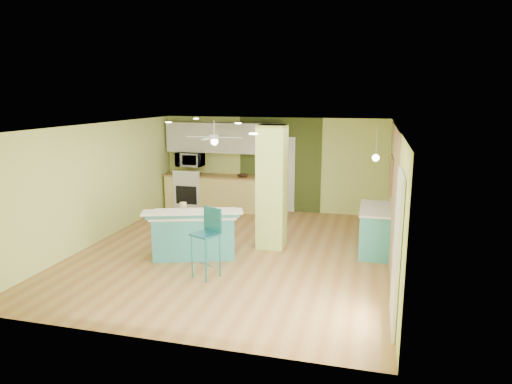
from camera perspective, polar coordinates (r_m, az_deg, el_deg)
floor at (r=9.24m, az=-2.72°, el=-7.44°), size 6.00×7.00×0.01m
ceiling at (r=8.73m, az=-2.89°, el=8.30°), size 6.00×7.00×0.01m
wall_back at (r=12.24m, az=2.10°, el=3.45°), size 6.00×0.01×2.50m
wall_front at (r=5.76m, az=-13.32°, el=-6.70°), size 6.00×0.01×2.50m
wall_left at (r=10.19m, az=-19.15°, el=1.07°), size 0.01×7.00×2.50m
wall_right at (r=8.51m, az=16.89°, el=-0.84°), size 0.01×7.00×2.50m
wood_panel at (r=9.10m, az=16.65°, el=-0.02°), size 0.02×3.40×2.50m
olive_accent at (r=12.18m, az=3.00°, el=3.40°), size 2.20×0.02×2.50m
interior_door at (r=12.19m, az=2.96°, el=2.22°), size 0.82×0.05×2.00m
french_door at (r=6.35m, az=17.17°, el=-7.07°), size 0.04×1.08×2.10m
column at (r=9.21m, az=1.99°, el=0.62°), size 0.55×0.55×2.50m
kitchen_run at (r=12.43m, az=-4.09°, el=-0.08°), size 3.25×0.63×0.94m
stove at (r=12.75m, az=-8.15°, el=0.08°), size 0.76×0.66×1.08m
upper_cabinets at (r=12.32m, az=-4.02°, el=6.77°), size 3.20×0.34×0.80m
microwave at (r=12.61m, az=-8.26°, el=4.05°), size 0.70×0.48×0.39m
ceiling_fan at (r=11.00m, az=-5.23°, el=6.80°), size 1.41×1.41×0.61m
pendant_lamp at (r=9.14m, az=14.74°, el=4.18°), size 0.14×0.14×0.69m
wall_decor at (r=9.24m, az=16.58°, el=2.06°), size 0.03×0.90×0.70m
peninsula at (r=8.93m, az=-7.72°, el=-5.12°), size 1.95×1.48×0.98m
bar_stool at (r=7.81m, az=-5.94°, el=-4.90°), size 0.53×0.53×1.20m
side_counter at (r=9.39m, az=14.58°, el=-4.57°), size 0.59×1.39×0.90m
fruit_bowl at (r=12.10m, az=-1.65°, el=2.05°), size 0.35×0.35×0.07m
canister at (r=8.91m, az=-9.08°, el=-1.90°), size 0.13×0.13×0.19m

